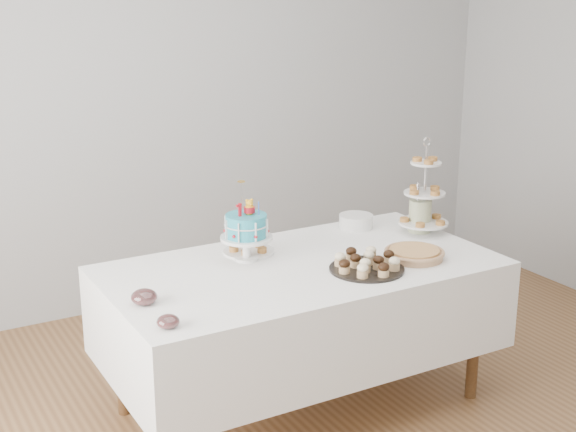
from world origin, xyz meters
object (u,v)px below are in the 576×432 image
table (301,307)px  jam_bowl_a (168,322)px  birthday_cake (246,239)px  utensil_pitcher (420,214)px  cupcake_tray (367,262)px  tiered_stand (424,194)px  jam_bowl_b (144,297)px  pie (414,253)px  plate_stack (356,221)px  pastry_plate (249,250)px

table → jam_bowl_a: size_ratio=20.68×
birthday_cake → utensil_pitcher: (1.04, -0.06, -0.01)m
cupcake_tray → tiered_stand: (0.61, 0.33, 0.18)m
jam_bowl_b → cupcake_tray: bearing=-6.9°
jam_bowl_a → pie: bearing=7.1°
birthday_cake → pie: bearing=-27.1°
birthday_cake → jam_bowl_a: size_ratio=4.31×
plate_stack → jam_bowl_b: bearing=-161.8°
table → jam_bowl_a: 0.95m
cupcake_tray → pastry_plate: bearing=126.7°
birthday_cake → plate_stack: birthday_cake is taller
birthday_cake → jam_bowl_b: 0.71m
pie → plate_stack: size_ratio=1.59×
pie → utensil_pitcher: size_ratio=1.10×
birthday_cake → cupcake_tray: 0.61m
plate_stack → utensil_pitcher: 0.36m
pie → birthday_cake: bearing=151.6°
tiered_stand → pie: bearing=-134.2°
table → cupcake_tray: 0.42m
plate_stack → pie: bearing=-93.8°
pastry_plate → jam_bowl_b: bearing=-151.5°
plate_stack → pastry_plate: plate_stack is taller
jam_bowl_b → utensil_pitcher: bearing=7.9°
cupcake_tray → jam_bowl_b: size_ratio=3.18×
jam_bowl_a → jam_bowl_b: jam_bowl_b is taller
jam_bowl_b → utensil_pitcher: (1.68, 0.23, 0.07)m
birthday_cake → pastry_plate: birthday_cake is taller
plate_stack → jam_bowl_a: size_ratio=2.05×
table → plate_stack: (0.57, 0.37, 0.26)m
tiered_stand → jam_bowl_b: size_ratio=4.69×
table → jam_bowl_b: (-0.84, -0.09, 0.26)m
tiered_stand → jam_bowl_b: 1.70m
plate_stack → jam_bowl_b: size_ratio=1.67×
jam_bowl_b → pie: bearing=-4.5°
jam_bowl_a → utensil_pitcher: 1.76m
table → birthday_cake: bearing=136.0°
cupcake_tray → utensil_pitcher: (0.61, 0.36, 0.06)m
pie → cupcake_tray: bearing=-176.1°
birthday_cake → jam_bowl_b: (-0.64, -0.29, -0.08)m
pie → table: bearing=159.2°
birthday_cake → cupcake_tray: bearing=-42.7°
cupcake_tray → jam_bowl_b: 1.08m
pie → jam_bowl_a: bearing=-172.9°
utensil_pitcher → birthday_cake: bearing=169.4°
plate_stack → pastry_plate: (-0.72, -0.09, -0.02)m
pastry_plate → table: bearing=-62.8°
birthday_cake → tiered_stand: size_ratio=0.75×
pastry_plate → jam_bowl_b: jam_bowl_b is taller
table → pie: size_ratio=6.35×
utensil_pitcher → table: bearing=-178.2°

